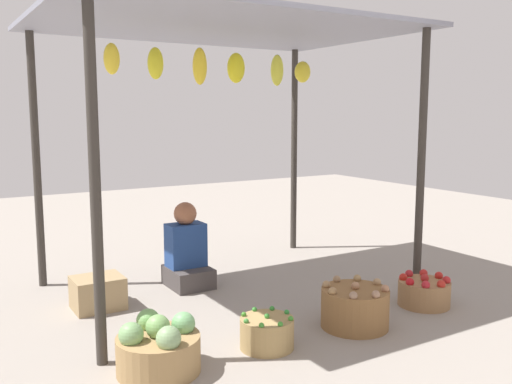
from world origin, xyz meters
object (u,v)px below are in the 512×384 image
Objects in this scene: basket_red_apples at (424,292)px; wooden_crate_stacked_rear at (98,293)px; vendor_person at (187,254)px; basket_green_chilies at (267,333)px; basket_potatoes at (355,307)px; wooden_crate_near_vendor at (97,290)px; basket_cabbages at (158,348)px.

basket_red_apples is 2.69m from wooden_crate_stacked_rear.
vendor_person reaches higher than wooden_crate_stacked_rear.
basket_green_chilies is at bearing -178.50° from basket_red_apples.
basket_red_apples is at bearing 1.50° from basket_green_chilies.
basket_potatoes is 1.28× the size of wooden_crate_stacked_rear.
wooden_crate_stacked_rear is (-2.34, 1.33, 0.02)m from basket_red_apples.
basket_potatoes is at bearing -175.56° from basket_red_apples.
basket_potatoes is at bearing -1.62° from basket_green_chilies.
basket_potatoes is at bearing -44.91° from wooden_crate_near_vendor.
basket_green_chilies is 0.93× the size of wooden_crate_stacked_rear.
basket_red_apples is at bearing -31.86° from wooden_crate_near_vendor.
basket_red_apples is (2.33, -0.00, -0.04)m from basket_cabbages.
wooden_crate_stacked_rear is (-1.53, 1.39, -0.02)m from basket_potatoes.
wooden_crate_near_vendor is 0.84× the size of wooden_crate_stacked_rear.
wooden_crate_near_vendor is at bearing 89.30° from basket_cabbages.
vendor_person reaches higher than basket_cabbages.
basket_red_apples is (0.81, 0.06, -0.04)m from basket_potatoes.
basket_green_chilies is (-0.11, -1.56, -0.19)m from vendor_person.
basket_green_chilies is 0.87× the size of basket_red_apples.
wooden_crate_near_vendor is at bearing 116.68° from basket_green_chilies.
wooden_crate_stacked_rear reaches higher than basket_green_chilies.
vendor_person reaches higher than wooden_crate_near_vendor.
basket_green_chilies is 1.57m from wooden_crate_stacked_rear.
basket_cabbages is at bearing -90.70° from wooden_crate_near_vendor.
basket_green_chilies is 1.12× the size of wooden_crate_near_vendor.
vendor_person is at bearing 133.87° from basket_red_apples.
vendor_person is 0.88m from wooden_crate_near_vendor.
vendor_person is at bearing 85.80° from basket_green_chilies.
basket_green_chilies is (0.76, -0.05, -0.04)m from basket_cabbages.
wooden_crate_near_vendor is (-1.51, 1.50, -0.03)m from basket_potatoes.
basket_cabbages is 1.53m from basket_potatoes.
basket_cabbages is 0.76m from basket_green_chilies.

